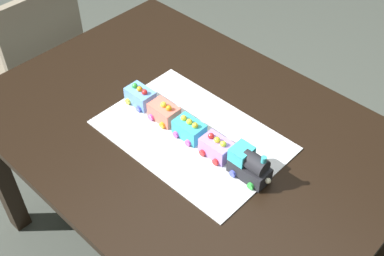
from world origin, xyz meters
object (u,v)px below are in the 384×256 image
Objects in this scene: cake_locomotive at (250,165)px; cake_car_flatbed_sky_blue at (140,96)px; dining_table at (186,147)px; cake_car_caboose_coral at (164,112)px; chair at (37,60)px; cake_car_tanker_turquoise at (189,129)px; cake_car_gondola_lavender at (217,147)px.

cake_car_flatbed_sky_blue is at bearing 0.00° from cake_locomotive.
cake_car_caboose_coral is (0.07, 0.03, 0.14)m from dining_table.
dining_table is 14.00× the size of cake_car_caboose_coral.
cake_car_tanker_turquoise is (-1.08, 0.06, 0.30)m from chair.
cake_car_flatbed_sky_blue is (0.35, 0.00, 0.00)m from cake_car_gondola_lavender.
chair is 1.01m from cake_car_caboose_coral.
chair and cake_locomotive have the same top height.
chair is at bearing -3.50° from cake_car_caboose_coral.
cake_car_gondola_lavender is (-1.19, 0.06, 0.30)m from chair.
chair is 0.89m from cake_car_flatbed_sky_blue.
cake_car_flatbed_sky_blue is at bearing 8.48° from dining_table.
chair is at bearing -3.99° from cake_car_flatbed_sky_blue.
cake_car_gondola_lavender and cake_car_tanker_turquoise have the same top height.
cake_locomotive reaches higher than cake_car_flatbed_sky_blue.
chair is (1.03, -0.03, -0.16)m from dining_table.
cake_locomotive reaches higher than cake_car_gondola_lavender.
cake_locomotive is 0.25m from cake_car_tanker_turquoise.
chair is 8.60× the size of cake_car_flatbed_sky_blue.
dining_table is 10.00× the size of cake_locomotive.
dining_table is 0.22m from cake_car_gondola_lavender.
cake_locomotive reaches higher than cake_car_caboose_coral.
chair is at bearing -2.81° from cake_car_gondola_lavender.
cake_car_gondola_lavender is at bearing 169.89° from dining_table.
cake_car_tanker_turquoise is at bearing 180.00° from cake_car_caboose_coral.
cake_car_gondola_lavender is at bearing 0.00° from cake_locomotive.
chair is 1.23m from cake_car_gondola_lavender.
chair is at bearing -3.11° from cake_car_tanker_turquoise.
cake_locomotive is (-1.32, 0.06, 0.32)m from chair.
dining_table is at bearing -5.66° from cake_locomotive.
cake_car_tanker_turquoise is (0.12, 0.00, 0.00)m from cake_car_gondola_lavender.
cake_car_caboose_coral is (0.24, 0.00, -0.00)m from cake_car_gondola_lavender.
cake_car_flatbed_sky_blue is at bearing 0.00° from cake_car_caboose_coral.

